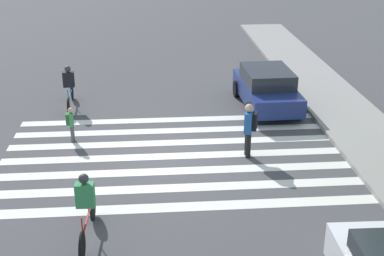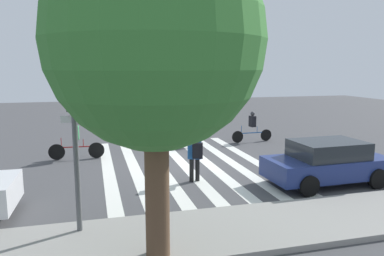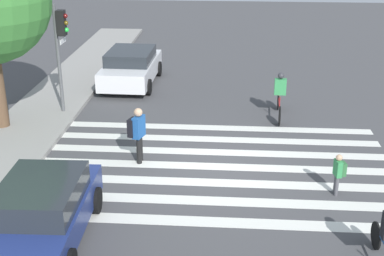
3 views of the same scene
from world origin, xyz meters
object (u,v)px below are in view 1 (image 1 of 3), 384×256
at_px(pedestrian_adult_tall_backpack, 250,126).
at_px(car_parked_silver_sedan, 267,88).
at_px(pedestrian_adult_blue_shirt, 71,122).
at_px(cyclist_far_lane, 86,205).
at_px(cyclist_mid_street, 69,85).

relative_size(pedestrian_adult_tall_backpack, car_parked_silver_sedan, 0.40).
bearing_deg(pedestrian_adult_blue_shirt, cyclist_far_lane, 0.24).
bearing_deg(car_parked_silver_sedan, cyclist_far_lane, -36.90).
bearing_deg(cyclist_far_lane, pedestrian_adult_blue_shirt, -166.49).
bearing_deg(car_parked_silver_sedan, pedestrian_adult_tall_backpack, -20.30).
bearing_deg(cyclist_far_lane, car_parked_silver_sedan, 147.47).
height_order(pedestrian_adult_blue_shirt, cyclist_mid_street, cyclist_mid_street).
height_order(pedestrian_adult_blue_shirt, car_parked_silver_sedan, car_parked_silver_sedan).
bearing_deg(cyclist_mid_street, pedestrian_adult_blue_shirt, 5.47).
xyz_separation_m(pedestrian_adult_tall_backpack, pedestrian_adult_blue_shirt, (-1.52, -5.34, -0.31)).
xyz_separation_m(pedestrian_adult_blue_shirt, cyclist_far_lane, (5.46, 1.04, 0.22)).
relative_size(cyclist_mid_street, car_parked_silver_sedan, 0.54).
relative_size(pedestrian_adult_tall_backpack, cyclist_mid_street, 0.74).
height_order(pedestrian_adult_tall_backpack, cyclist_mid_street, pedestrian_adult_tall_backpack).
height_order(cyclist_far_lane, cyclist_mid_street, cyclist_far_lane).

